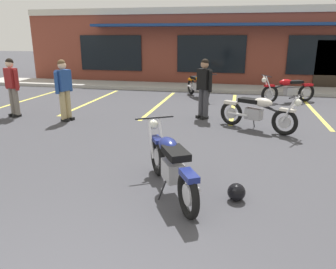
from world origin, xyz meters
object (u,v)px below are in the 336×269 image
person_near_building (64,87)px  helmet_on_pavement (236,192)px  person_in_black_shirt (12,84)px  motorcycle_red_sportbike (288,89)px  person_by_back_row (204,85)px  motorcycle_foreground_classic (171,164)px  motorcycle_blue_standard (258,112)px  motorcycle_black_cruiser (198,85)px

person_near_building → helmet_on_pavement: size_ratio=6.44×
person_in_black_shirt → helmet_on_pavement: person_in_black_shirt is taller
motorcycle_red_sportbike → person_by_back_row: 4.00m
motorcycle_foreground_classic → person_by_back_row: 4.79m
motorcycle_red_sportbike → motorcycle_blue_standard: same height
person_in_black_shirt → helmet_on_pavement: bearing=-30.9°
motorcycle_foreground_classic → person_by_back_row: size_ratio=1.13×
helmet_on_pavement → motorcycle_red_sportbike: bearing=78.3°
motorcycle_blue_standard → helmet_on_pavement: bearing=-96.2°
person_near_building → motorcycle_black_cruiser: bearing=54.3°
person_in_black_shirt → person_by_back_row: same height
person_by_back_row → person_near_building: size_ratio=1.00×
person_near_building → helmet_on_pavement: (4.74, -3.73, -0.82)m
person_by_back_row → person_near_building: same height
motorcycle_black_cruiser → person_near_building: person_near_building is taller
motorcycle_foreground_classic → person_in_black_shirt: bearing=145.1°
motorcycle_red_sportbike → motorcycle_foreground_classic: bearing=-108.5°
motorcycle_foreground_classic → person_near_building: size_ratio=1.13×
motorcycle_blue_standard → motorcycle_red_sportbike: bearing=73.1°
person_by_back_row → motorcycle_black_cruiser: bearing=100.0°
motorcycle_red_sportbike → person_near_building: size_ratio=1.17×
motorcycle_foreground_classic → person_by_back_row: bearing=90.7°
motorcycle_red_sportbike → motorcycle_black_cruiser: (-3.22, 0.30, 0.00)m
motorcycle_black_cruiser → helmet_on_pavement: size_ratio=7.32×
motorcycle_foreground_classic → motorcycle_black_cruiser: same height
motorcycle_foreground_classic → helmet_on_pavement: motorcycle_foreground_classic is taller
motorcycle_foreground_classic → motorcycle_black_cruiser: 8.06m
motorcycle_black_cruiser → person_in_black_shirt: bearing=-138.9°
person_in_black_shirt → person_by_back_row: (5.41, 0.95, 0.00)m
person_by_back_row → person_near_building: bearing=-163.7°
motorcycle_foreground_classic → person_in_black_shirt: 6.69m
motorcycle_blue_standard → person_in_black_shirt: 6.89m
person_in_black_shirt → person_by_back_row: bearing=9.9°
motorcycle_blue_standard → person_near_building: size_ratio=1.14×
motorcycle_foreground_classic → person_by_back_row: person_by_back_row is taller
motorcycle_red_sportbike → motorcycle_blue_standard: bearing=-106.9°
motorcycle_foreground_classic → helmet_on_pavement: (0.98, -0.04, -0.33)m
motorcycle_red_sportbike → motorcycle_black_cruiser: size_ratio=1.03×
motorcycle_red_sportbike → person_in_black_shirt: 8.97m
motorcycle_black_cruiser → person_near_building: 5.38m
motorcycle_black_cruiser → helmet_on_pavement: 8.25m
person_by_back_row → motorcycle_foreground_classic: bearing=-89.3°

